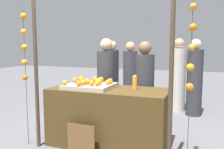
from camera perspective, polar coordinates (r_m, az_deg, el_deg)
The scene contains 32 objects.
ground_plane at distance 3.86m, azimuth -0.83°, elevation -16.43°, with size 24.00×24.00×0.00m, color slate.
stall_counter at distance 3.70m, azimuth -0.84°, elevation -10.15°, with size 1.80×0.80×0.88m, color #4C3819.
orange_tray at distance 3.69m, azimuth -5.33°, elevation -2.73°, with size 0.71×0.63×0.06m, color #B2AD99.
orange_0 at distance 3.77m, azimuth -3.16°, elevation -1.45°, with size 0.08×0.08×0.08m, color orange.
orange_1 at distance 3.63m, azimuth -11.35°, elevation -1.93°, with size 0.07×0.07×0.07m, color orange.
orange_2 at distance 3.59m, azimuth -7.06°, elevation -1.87°, with size 0.08×0.08×0.08m, color orange.
orange_3 at distance 3.92m, azimuth -7.61°, elevation -1.14°, with size 0.09×0.09×0.09m, color orange.
orange_4 at distance 3.51m, azimuth -3.61°, elevation -2.09°, with size 0.07×0.07×0.07m, color orange.
orange_5 at distance 3.53m, azimuth -4.96°, elevation -1.99°, with size 0.08×0.08×0.08m, color orange.
orange_6 at distance 3.60m, azimuth -3.09°, elevation -1.82°, with size 0.08×0.08×0.08m, color orange.
orange_7 at distance 4.04m, azimuth -7.45°, elevation -0.90°, with size 0.08×0.08×0.08m, color orange.
orange_8 at distance 3.62m, azimuth -1.08°, elevation -1.83°, with size 0.07×0.07×0.07m, color orange.
orange_9 at distance 3.70m, azimuth -0.44°, elevation -1.56°, with size 0.08×0.08×0.08m, color orange.
orange_10 at distance 3.85m, azimuth -2.69°, elevation -1.20°, with size 0.09×0.09×0.09m, color orange.
orange_11 at distance 3.86m, azimuth -8.96°, elevation -1.31°, with size 0.08×0.08×0.08m, color orange.
orange_12 at distance 3.81m, azimuth -7.38°, elevation -1.31°, with size 0.09×0.09×0.09m, color orange.
orange_13 at distance 3.84m, azimuth -4.14°, elevation -1.21°, with size 0.09×0.09×0.09m, color orange.
orange_14 at distance 3.65m, azimuth -5.96°, elevation -1.68°, with size 0.09×0.09×0.09m, color orange.
orange_15 at distance 3.49m, azimuth -7.93°, elevation -2.17°, with size 0.08×0.08×0.08m, color orange.
orange_16 at distance 3.70m, azimuth -3.64°, elevation -1.62°, with size 0.08×0.08×0.08m, color orange.
juice_bottle at distance 3.54m, azimuth 5.48°, elevation -1.99°, with size 0.07×0.07×0.21m.
chalkboard_sign at distance 3.41m, azimuth -7.42°, elevation -15.60°, with size 0.41×0.03×0.48m.
vendor_left at distance 4.30m, azimuth -1.37°, elevation -3.23°, with size 0.33×0.33×1.66m.
vendor_right at distance 4.05m, azimuth 7.77°, elevation -4.27°, with size 0.32×0.32×1.60m.
crowd_person_0 at distance 5.50m, azimuth 19.23°, elevation -1.31°, with size 0.34×0.34×1.68m.
crowd_person_1 at distance 5.97m, azimuth 0.02°, elevation -0.42°, with size 0.33×0.33×1.66m.
crowd_person_2 at distance 5.56m, azimuth 4.35°, elevation -1.12°, with size 0.33×0.33×1.63m.
crowd_person_3 at distance 5.78m, azimuth 15.61°, elevation -0.68°, with size 0.34×0.34×1.71m.
canopy_post_left at distance 3.68m, azimuth -17.77°, elevation 0.04°, with size 0.06×0.06×2.22m, color #473828.
canopy_post_right at distance 2.90m, azimuth 14.02°, elevation -1.58°, with size 0.06×0.06×2.22m, color #473828.
garland_strand_left at distance 3.78m, azimuth -20.36°, elevation 6.23°, with size 0.11×0.10×2.06m.
garland_strand_right at distance 2.85m, azimuth 18.55°, elevation 4.98°, with size 0.10×0.10×2.06m.
Camera 1 is at (1.32, -3.29, 1.52)m, focal length 38.02 mm.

